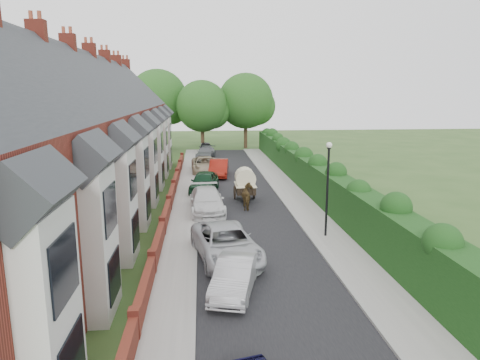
# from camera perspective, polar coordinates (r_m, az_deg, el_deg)

# --- Properties ---
(ground) EXTENTS (140.00, 140.00, 0.00)m
(ground) POSITION_cam_1_polar(r_m,az_deg,el_deg) (19.30, 4.79, -11.86)
(ground) COLOR #2D4C1E
(ground) RESTS_ON ground
(road) EXTENTS (6.00, 58.00, 0.02)m
(road) POSITION_cam_1_polar(r_m,az_deg,el_deg) (29.56, 0.17, -3.41)
(road) COLOR black
(road) RESTS_ON ground
(pavement_hedge_side) EXTENTS (2.20, 58.00, 0.12)m
(pavement_hedge_side) POSITION_cam_1_polar(r_m,az_deg,el_deg) (30.19, 7.95, -3.11)
(pavement_hedge_side) COLOR gray
(pavement_hedge_side) RESTS_ON ground
(pavement_house_side) EXTENTS (1.70, 58.00, 0.12)m
(pavement_house_side) POSITION_cam_1_polar(r_m,az_deg,el_deg) (29.45, -7.32, -3.46)
(pavement_house_side) COLOR gray
(pavement_house_side) RESTS_ON ground
(kerb_hedge_side) EXTENTS (0.18, 58.00, 0.13)m
(kerb_hedge_side) POSITION_cam_1_polar(r_m,az_deg,el_deg) (29.97, 5.99, -3.16)
(kerb_hedge_side) COLOR gray
(kerb_hedge_side) RESTS_ON ground
(kerb_house_side) EXTENTS (0.18, 58.00, 0.13)m
(kerb_house_side) POSITION_cam_1_polar(r_m,az_deg,el_deg) (29.43, -5.76, -3.43)
(kerb_house_side) COLOR gray
(kerb_house_side) RESTS_ON ground
(hedge) EXTENTS (2.10, 58.00, 2.85)m
(hedge) POSITION_cam_1_polar(r_m,az_deg,el_deg) (30.30, 11.35, -0.17)
(hedge) COLOR #143912
(hedge) RESTS_ON ground
(terrace_row) EXTENTS (9.05, 40.50, 11.50)m
(terrace_row) POSITION_cam_1_polar(r_m,az_deg,el_deg) (28.65, -20.81, 4.44)
(terrace_row) COLOR maroon
(terrace_row) RESTS_ON ground
(garden_wall_row) EXTENTS (0.35, 40.35, 1.10)m
(garden_wall_row) POSITION_cam_1_polar(r_m,az_deg,el_deg) (28.44, -9.43, -3.24)
(garden_wall_row) COLOR maroon
(garden_wall_row) RESTS_ON ground
(lamppost) EXTENTS (0.32, 0.32, 5.16)m
(lamppost) POSITION_cam_1_polar(r_m,az_deg,el_deg) (22.83, 11.63, 0.32)
(lamppost) COLOR black
(lamppost) RESTS_ON ground
(tree_far_left) EXTENTS (7.14, 6.80, 9.29)m
(tree_far_left) POSITION_cam_1_polar(r_m,az_deg,el_deg) (57.53, -4.73, 9.62)
(tree_far_left) COLOR #332316
(tree_far_left) RESTS_ON ground
(tree_far_right) EXTENTS (7.98, 7.60, 10.31)m
(tree_far_right) POSITION_cam_1_polar(r_m,az_deg,el_deg) (59.87, 1.13, 10.31)
(tree_far_right) COLOR #332316
(tree_far_right) RESTS_ON ground
(tree_far_back) EXTENTS (8.40, 8.00, 10.82)m
(tree_far_back) POSITION_cam_1_polar(r_m,az_deg,el_deg) (60.75, -10.47, 10.43)
(tree_far_back) COLOR #332316
(tree_far_back) RESTS_ON ground
(car_silver_a) EXTENTS (2.36, 4.27, 1.33)m
(car_silver_a) POSITION_cam_1_polar(r_m,az_deg,el_deg) (17.05, -0.70, -12.65)
(car_silver_a) COLOR #A9A8AD
(car_silver_a) RESTS_ON ground
(car_silver_b) EXTENTS (3.58, 6.01, 1.57)m
(car_silver_b) POSITION_cam_1_polar(r_m,az_deg,el_deg) (20.07, -1.86, -8.47)
(car_silver_b) COLOR #B3B6BB
(car_silver_b) RESTS_ON ground
(car_white) EXTENTS (2.43, 5.40, 1.54)m
(car_white) POSITION_cam_1_polar(r_m,az_deg,el_deg) (27.83, -4.44, -2.79)
(car_white) COLOR silver
(car_white) RESTS_ON ground
(car_green) EXTENTS (2.68, 4.95, 1.60)m
(car_green) POSITION_cam_1_polar(r_m,az_deg,el_deg) (33.56, -4.79, -0.24)
(car_green) COLOR black
(car_green) RESTS_ON ground
(car_red) EXTENTS (2.10, 4.89, 1.57)m
(car_red) POSITION_cam_1_polar(r_m,az_deg,el_deg) (39.69, -2.84, 1.60)
(car_red) COLOR maroon
(car_red) RESTS_ON ground
(car_beige) EXTENTS (2.74, 5.54, 1.51)m
(car_beige) POSITION_cam_1_polar(r_m,az_deg,el_deg) (41.80, -4.70, 2.05)
(car_beige) COLOR tan
(car_beige) RESTS_ON ground
(car_grey) EXTENTS (2.66, 4.81, 1.32)m
(car_grey) POSITION_cam_1_polar(r_m,az_deg,el_deg) (50.91, -4.58, 3.66)
(car_grey) COLOR slate
(car_grey) RESTS_ON ground
(car_black) EXTENTS (1.73, 4.01, 1.35)m
(car_black) POSITION_cam_1_polar(r_m,az_deg,el_deg) (55.61, -4.64, 4.34)
(car_black) COLOR black
(car_black) RESTS_ON ground
(horse) EXTENTS (0.97, 2.00, 1.66)m
(horse) POSITION_cam_1_polar(r_m,az_deg,el_deg) (28.59, 1.12, -2.23)
(horse) COLOR #443219
(horse) RESTS_ON ground
(horse_cart) EXTENTS (1.51, 3.33, 2.41)m
(horse_cart) POSITION_cam_1_polar(r_m,az_deg,el_deg) (30.53, 0.69, -0.29)
(horse_cart) COLOR black
(horse_cart) RESTS_ON ground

